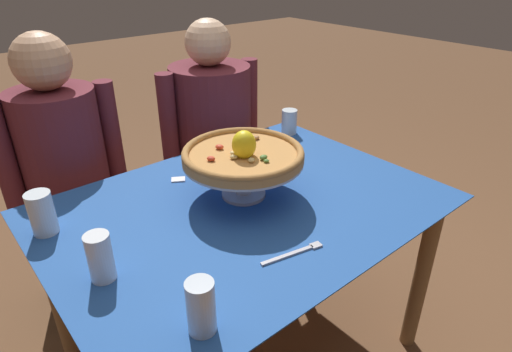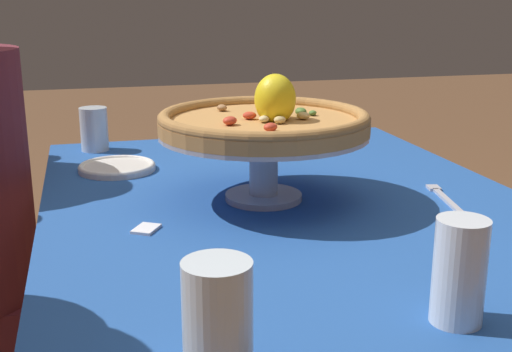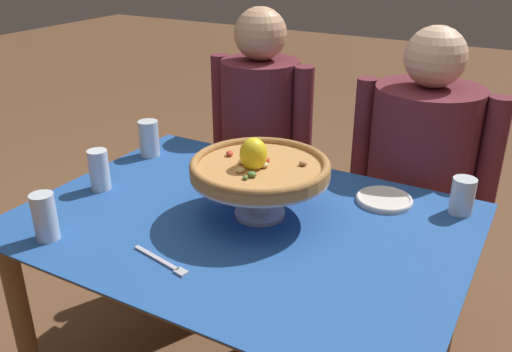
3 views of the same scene
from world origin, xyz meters
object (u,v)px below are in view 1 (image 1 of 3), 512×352
Objects in this scene: water_glass_back_left at (43,215)px; dinner_fork at (295,252)px; water_glass_back_right at (289,123)px; diner_right at (213,145)px; pizza at (243,154)px; side_plate at (259,146)px; water_glass_front_left at (201,310)px; diner_left at (71,189)px; water_glass_side_left at (101,260)px; pizza_stand at (243,169)px; sugar_packet at (178,179)px.

water_glass_back_left reaches higher than dinner_fork.
dinner_fork is at bearing -132.75° from water_glass_back_right.
water_glass_back_right is 0.09× the size of diner_right.
water_glass_back_right is (0.51, 0.31, -0.11)m from pizza.
dinner_fork is (-0.60, -0.65, -0.05)m from water_glass_back_right.
pizza is at bearing -137.90° from side_plate.
water_glass_back_left is at bearing 160.19° from pizza.
water_glass_front_left is 1.30m from diner_right.
side_plate reaches higher than dinner_fork.
diner_left is (0.06, 1.09, -0.19)m from water_glass_front_left.
diner_left reaches higher than water_glass_side_left.
water_glass_side_left is 0.11× the size of diner_right.
pizza_stand is 0.33× the size of diner_right.
water_glass_back_left is 0.89m from side_plate.
pizza is 0.43m from side_plate.
water_glass_back_left is at bearing -176.43° from side_plate.
water_glass_front_left is at bearing -76.27° from water_glass_back_left.
dinner_fork is 1.08m from diner_left.
side_plate is 0.89× the size of dinner_fork.
diner_right is (0.41, 0.99, -0.12)m from dinner_fork.
pizza is at bearing 75.47° from dinner_fork.
pizza_stand is 0.06m from pizza.
sugar_packet is (0.47, 0.03, -0.06)m from water_glass_back_left.
diner_left is at bearing 148.20° from side_plate.
diner_left is at bearing 176.70° from diner_right.
side_plate is 0.72m from dinner_fork.
pizza is at bearing -61.03° from diner_left.
diner_right is at bearing 86.83° from side_plate.
water_glass_side_left is at bearing 108.10° from water_glass_front_left.
water_glass_back_left is 0.75m from dinner_fork.
water_glass_side_left is at bearing 151.24° from dinner_fork.
water_glass_back_left is 0.11× the size of diner_left.
pizza is at bearing -19.81° from water_glass_back_left.
water_glass_back_right is (0.51, 0.31, -0.05)m from pizza_stand.
water_glass_front_left is (0.10, -0.31, 0.00)m from water_glass_side_left.
diner_left reaches higher than diner_right.
side_plate is 0.81m from diner_left.
diner_left reaches higher than water_glass_back_left.
diner_right reaches higher than water_glass_back_left.
water_glass_back_right is (1.10, 0.10, -0.01)m from water_glass_back_left.
sugar_packet is (-0.63, -0.07, -0.05)m from water_glass_back_right.
diner_right is (-0.20, 0.34, -0.17)m from water_glass_back_right.
water_glass_side_left is 0.91m from side_plate.
water_glass_front_left is at bearing -116.64° from sugar_packet.
sugar_packet is 0.53m from diner_left.
dinner_fork is (-0.09, -0.34, -0.16)m from pizza.
pizza is 8.06× the size of sugar_packet.
water_glass_back_right is at bearing -22.79° from diner_left.
dinner_fork is (-0.38, -0.61, -0.01)m from side_plate.
water_glass_front_left reaches higher than side_plate.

